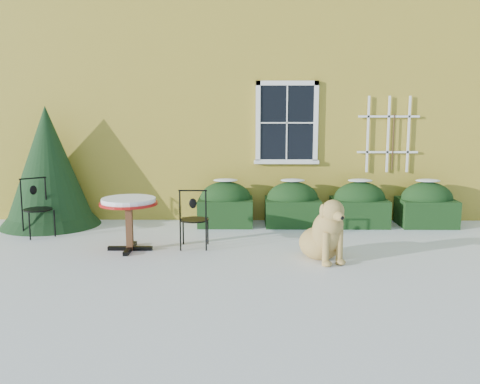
{
  "coord_description": "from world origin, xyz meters",
  "views": [
    {
      "loc": [
        0.11,
        -7.68,
        2.28
      ],
      "look_at": [
        0.0,
        1.0,
        0.9
      ],
      "focal_mm": 40.0,
      "sensor_mm": 36.0,
      "label": 1
    }
  ],
  "objects_px": {
    "bistro_table": "(129,207)",
    "patio_chair_far": "(37,207)",
    "dog": "(325,235)",
    "evergreen_shrub": "(49,178)",
    "patio_chair_near": "(194,218)"
  },
  "relations": [
    {
      "from": "evergreen_shrub",
      "to": "patio_chair_far",
      "type": "distance_m",
      "value": 0.96
    },
    {
      "from": "patio_chair_far",
      "to": "evergreen_shrub",
      "type": "bearing_deg",
      "value": 58.31
    },
    {
      "from": "patio_chair_far",
      "to": "dog",
      "type": "bearing_deg",
      "value": -54.41
    },
    {
      "from": "patio_chair_near",
      "to": "evergreen_shrub",
      "type": "bearing_deg",
      "value": -30.22
    },
    {
      "from": "bistro_table",
      "to": "patio_chair_near",
      "type": "relative_size",
      "value": 0.93
    },
    {
      "from": "bistro_table",
      "to": "dog",
      "type": "xyz_separation_m",
      "value": [
        3.05,
        -0.54,
        -0.32
      ]
    },
    {
      "from": "bistro_table",
      "to": "dog",
      "type": "distance_m",
      "value": 3.11
    },
    {
      "from": "bistro_table",
      "to": "patio_chair_far",
      "type": "distance_m",
      "value": 2.11
    },
    {
      "from": "patio_chair_near",
      "to": "patio_chair_far",
      "type": "relative_size",
      "value": 0.96
    },
    {
      "from": "bistro_table",
      "to": "dog",
      "type": "relative_size",
      "value": 0.84
    },
    {
      "from": "patio_chair_far",
      "to": "bistro_table",
      "type": "bearing_deg",
      "value": -64.98
    },
    {
      "from": "evergreen_shrub",
      "to": "patio_chair_far",
      "type": "height_order",
      "value": "evergreen_shrub"
    },
    {
      "from": "bistro_table",
      "to": "patio_chair_near",
      "type": "bearing_deg",
      "value": 8.25
    },
    {
      "from": "dog",
      "to": "patio_chair_far",
      "type": "bearing_deg",
      "value": 142.0
    },
    {
      "from": "evergreen_shrub",
      "to": "patio_chair_near",
      "type": "xyz_separation_m",
      "value": [
        2.97,
        -1.69,
        -0.43
      ]
    }
  ]
}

